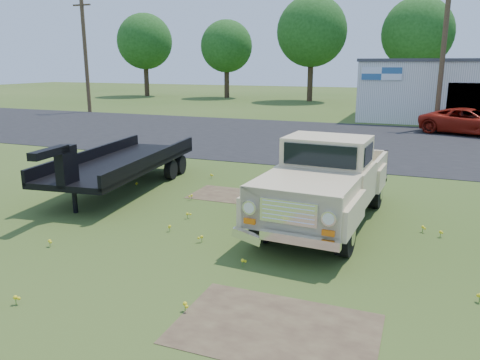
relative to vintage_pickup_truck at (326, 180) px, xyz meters
name	(u,v)px	position (x,y,z in m)	size (l,w,h in m)	color
ground	(251,245)	(-1.20, -2.06, -1.09)	(140.00, 140.00, 0.00)	#334B18
asphalt_lot	(352,141)	(-1.20, 12.94, -1.09)	(90.00, 14.00, 0.02)	black
dirt_patch_a	(276,329)	(0.30, -5.06, -1.09)	(3.00, 2.00, 0.01)	#443224
dirt_patch_b	(229,195)	(-3.20, 1.44, -1.09)	(2.20, 1.60, 0.01)	#443224
commercial_building	(469,90)	(4.80, 24.94, 1.01)	(14.20, 8.20, 4.15)	#B8B8B4
utility_pole_west	(85,53)	(-23.20, 19.94, 3.52)	(1.60, 0.30, 9.00)	#442D1F
utility_pole_mid	(443,50)	(2.80, 19.94, 3.52)	(1.60, 0.30, 9.00)	#442D1F
treeline_a	(145,42)	(-29.20, 37.94, 5.21)	(6.40, 6.40, 9.52)	#3B2A1B
treeline_b	(226,46)	(-19.20, 38.94, 4.58)	(5.76, 5.76, 8.57)	#3B2A1B
treeline_c	(312,32)	(-9.20, 37.44, 5.85)	(7.04, 7.04, 10.47)	#3B2A1B
treeline_d	(418,33)	(0.80, 38.44, 5.53)	(6.72, 6.72, 10.00)	#3B2A1B
vintage_pickup_truck	(326,180)	(0.00, 0.00, 0.00)	(2.33, 5.99, 2.17)	beige
flatbed_trailer	(122,159)	(-6.62, 0.96, -0.14)	(2.30, 6.91, 1.89)	black
red_pickup	(469,122)	(4.45, 17.56, -0.37)	(2.37, 5.14, 1.43)	maroon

